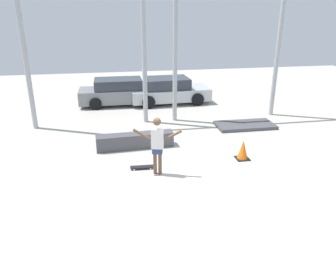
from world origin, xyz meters
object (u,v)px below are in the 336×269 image
(skateboard, at_px, (142,167))
(traffic_cone, at_px, (243,150))
(parked_car_silver, at_px, (169,91))
(grind_box, at_px, (135,141))
(manual_pad, at_px, (245,125))
(skateboarder, at_px, (157,142))
(parked_car_grey, at_px, (121,92))

(skateboard, height_order, traffic_cone, traffic_cone)
(parked_car_silver, bearing_deg, skateboard, -108.64)
(traffic_cone, bearing_deg, parked_car_silver, 98.47)
(grind_box, xyz_separation_m, manual_pad, (4.84, 1.45, -0.20))
(skateboarder, xyz_separation_m, parked_car_grey, (-0.69, 8.24, -0.37))
(skateboarder, distance_m, skateboard, 1.14)
(skateboarder, height_order, grind_box, skateboarder)
(parked_car_grey, bearing_deg, traffic_cone, -63.97)
(skateboarder, relative_size, traffic_cone, 2.72)
(skateboard, bearing_deg, parked_car_silver, 75.72)
(grind_box, xyz_separation_m, parked_car_silver, (2.33, 5.95, 0.38))
(skateboarder, relative_size, skateboard, 2.37)
(parked_car_silver, bearing_deg, skateboarder, -104.97)
(grind_box, xyz_separation_m, parked_car_grey, (-0.19, 6.09, 0.38))
(traffic_cone, bearing_deg, skateboarder, -169.60)
(grind_box, xyz_separation_m, traffic_cone, (3.46, -1.61, 0.05))
(skateboard, relative_size, grind_box, 0.27)
(skateboarder, xyz_separation_m, grind_box, (-0.49, 2.16, -0.76))
(skateboarder, xyz_separation_m, skateboard, (-0.43, 0.41, -0.97))
(grind_box, bearing_deg, parked_car_silver, 68.57)
(skateboarder, height_order, manual_pad, skateboarder)
(skateboard, bearing_deg, parked_car_grey, 94.06)
(manual_pad, height_order, parked_car_grey, parked_car_grey)
(grind_box, height_order, parked_car_silver, parked_car_silver)
(parked_car_grey, height_order, traffic_cone, parked_car_grey)
(skateboarder, distance_m, parked_car_silver, 8.32)
(skateboard, distance_m, manual_pad, 5.75)
(manual_pad, distance_m, parked_car_silver, 5.18)
(skateboarder, bearing_deg, traffic_cone, 25.38)
(grind_box, relative_size, manual_pad, 1.12)
(skateboard, height_order, grind_box, grind_box)
(skateboard, xyz_separation_m, manual_pad, (4.78, 3.19, 0.01))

